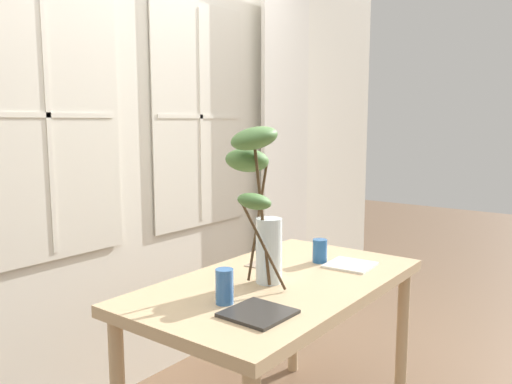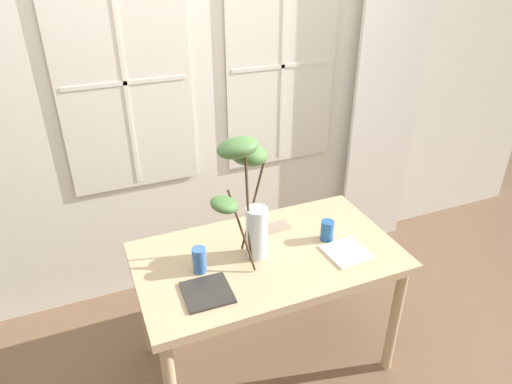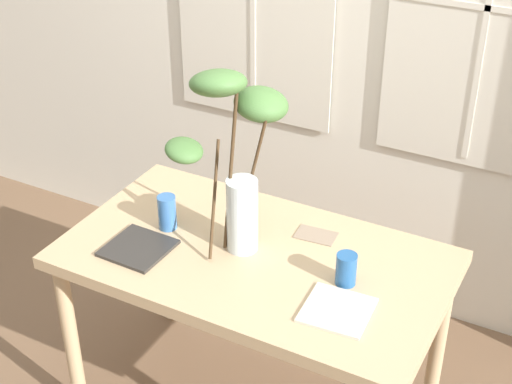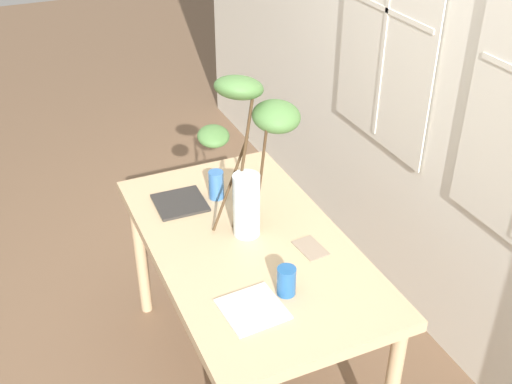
{
  "view_description": "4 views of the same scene",
  "coord_description": "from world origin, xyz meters",
  "px_view_note": "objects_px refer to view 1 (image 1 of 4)",
  "views": [
    {
      "loc": [
        -1.78,
        -1.22,
        1.47
      ],
      "look_at": [
        -0.1,
        0.05,
        1.17
      ],
      "focal_mm": 35.74,
      "sensor_mm": 36.0,
      "label": 1
    },
    {
      "loc": [
        -0.8,
        -1.78,
        2.25
      ],
      "look_at": [
        -0.04,
        0.07,
        1.13
      ],
      "focal_mm": 32.45,
      "sensor_mm": 36.0,
      "label": 2
    },
    {
      "loc": [
        1.05,
        -1.95,
        2.37
      ],
      "look_at": [
        -0.01,
        0.03,
        1.02
      ],
      "focal_mm": 53.28,
      "sensor_mm": 36.0,
      "label": 3
    },
    {
      "loc": [
        1.94,
        -0.83,
        2.35
      ],
      "look_at": [
        -0.04,
        0.05,
        0.99
      ],
      "focal_mm": 44.48,
      "sensor_mm": 36.0,
      "label": 4
    }
  ],
  "objects_px": {
    "dining_table": "(279,299)",
    "drinking_glass_blue_left": "(224,286)",
    "vase_with_branches": "(257,193)",
    "plate_square_right": "(350,265)",
    "drinking_glass_blue_right": "(320,251)",
    "plate_square_left": "(258,313)"
  },
  "relations": [
    {
      "from": "drinking_glass_blue_right",
      "to": "plate_square_left",
      "type": "relative_size",
      "value": 0.52
    },
    {
      "from": "drinking_glass_blue_left",
      "to": "drinking_glass_blue_right",
      "type": "height_order",
      "value": "drinking_glass_blue_left"
    },
    {
      "from": "drinking_glass_blue_left",
      "to": "drinking_glass_blue_right",
      "type": "xyz_separation_m",
      "value": [
        0.72,
        -0.0,
        -0.01
      ]
    },
    {
      "from": "dining_table",
      "to": "vase_with_branches",
      "type": "bearing_deg",
      "value": 152.7
    },
    {
      "from": "drinking_glass_blue_right",
      "to": "plate_square_left",
      "type": "xyz_separation_m",
      "value": [
        -0.74,
        -0.17,
        -0.05
      ]
    },
    {
      "from": "drinking_glass_blue_left",
      "to": "vase_with_branches",
      "type": "bearing_deg",
      "value": 9.8
    },
    {
      "from": "vase_with_branches",
      "to": "drinking_glass_blue_right",
      "type": "distance_m",
      "value": 0.56
    },
    {
      "from": "plate_square_left",
      "to": "drinking_glass_blue_right",
      "type": "bearing_deg",
      "value": 13.01
    },
    {
      "from": "drinking_glass_blue_right",
      "to": "dining_table",
      "type": "bearing_deg",
      "value": 179.81
    },
    {
      "from": "plate_square_right",
      "to": "drinking_glass_blue_left",
      "type": "bearing_deg",
      "value": 168.59
    },
    {
      "from": "vase_with_branches",
      "to": "plate_square_right",
      "type": "height_order",
      "value": "vase_with_branches"
    },
    {
      "from": "dining_table",
      "to": "plate_square_left",
      "type": "relative_size",
      "value": 6.24
    },
    {
      "from": "dining_table",
      "to": "drinking_glass_blue_left",
      "type": "distance_m",
      "value": 0.4
    },
    {
      "from": "dining_table",
      "to": "plate_square_right",
      "type": "distance_m",
      "value": 0.42
    },
    {
      "from": "vase_with_branches",
      "to": "plate_square_right",
      "type": "bearing_deg",
      "value": -22.59
    },
    {
      "from": "drinking_glass_blue_right",
      "to": "plate_square_right",
      "type": "distance_m",
      "value": 0.16
    },
    {
      "from": "drinking_glass_blue_left",
      "to": "dining_table",
      "type": "bearing_deg",
      "value": -0.27
    },
    {
      "from": "vase_with_branches",
      "to": "plate_square_left",
      "type": "bearing_deg",
      "value": -142.77
    },
    {
      "from": "drinking_glass_blue_right",
      "to": "plate_square_right",
      "type": "xyz_separation_m",
      "value": [
        0.03,
        -0.15,
        -0.05
      ]
    },
    {
      "from": "vase_with_branches",
      "to": "drinking_glass_blue_left",
      "type": "distance_m",
      "value": 0.43
    },
    {
      "from": "drinking_glass_blue_left",
      "to": "plate_square_right",
      "type": "distance_m",
      "value": 0.77
    },
    {
      "from": "dining_table",
      "to": "drinking_glass_blue_left",
      "type": "height_order",
      "value": "drinking_glass_blue_left"
    }
  ]
}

